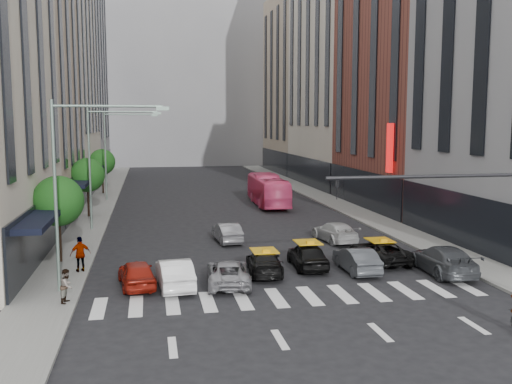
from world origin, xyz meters
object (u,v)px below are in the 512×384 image
car_white_front (175,273)px  taxi_center (307,255)px  streetlamp_near (76,170)px  pedestrian_far (80,254)px  streetlamp_mid (102,152)px  taxi_left (264,263)px  car_red (137,273)px  streetlamp_far (115,144)px  bus (268,190)px  pedestrian_near (67,286)px

car_white_front → taxi_center: (7.48, 2.47, -0.01)m
streetlamp_near → pedestrian_far: bearing=95.8°
streetlamp_mid → car_white_front: size_ratio=2.04×
streetlamp_mid → taxi_left: size_ratio=2.08×
car_red → pedestrian_far: size_ratio=2.10×
streetlamp_far → pedestrian_far: bearing=-90.7°
taxi_left → streetlamp_near: bearing=16.1°
car_white_front → bus: size_ratio=0.42×
pedestrian_near → pedestrian_far: (0.00, 5.36, 0.19)m
streetlamp_mid → pedestrian_near: streetlamp_mid is taller
streetlamp_near → car_red: size_ratio=2.25×
streetlamp_far → pedestrian_far: size_ratio=4.73×
taxi_left → taxi_center: bearing=-157.2°
streetlamp_far → bus: 16.36m
car_white_front → streetlamp_mid: bearing=-78.8°
streetlamp_mid → taxi_center: bearing=-48.5°
streetlamp_near → taxi_center: size_ratio=2.13×
bus → streetlamp_far: bearing=-19.4°
streetlamp_near → pedestrian_near: streetlamp_near is taller
bus → pedestrian_far: size_ratio=5.59×
car_red → pedestrian_near: size_ratio=2.62×
streetlamp_mid → streetlamp_far: bearing=90.0°
taxi_left → bus: bearing=-96.5°
streetlamp_near → bus: bearing=60.9°
streetlamp_mid → car_white_front: 17.37m
car_red → taxi_center: 9.51m
streetlamp_mid → taxi_center: streetlamp_mid is taller
bus → car_red: bearing=66.5°
taxi_center → pedestrian_far: 12.34m
taxi_center → pedestrian_far: bearing=-2.3°
streetlamp_far → bus: bearing=-20.9°
streetlamp_far → pedestrian_far: streetlamp_far is taller
taxi_left → car_white_front: bearing=24.8°
streetlamp_near → pedestrian_near: 5.35m
car_white_front → pedestrian_near: pedestrian_near is taller
pedestrian_far → car_white_front: bearing=122.6°
streetlamp_far → pedestrian_near: size_ratio=5.92×
bus → pedestrian_far: bearing=58.2°
streetlamp_near → taxi_left: size_ratio=2.08×
pedestrian_far → streetlamp_far: bearing=-112.6°
streetlamp_near → streetlamp_far: 32.00m
streetlamp_far → pedestrian_far: 28.92m
bus → pedestrian_near: bus is taller
streetlamp_near → pedestrian_near: (-0.36, -1.88, -4.99)m
streetlamp_mid → taxi_left: bearing=-56.9°
car_white_front → bus: (10.24, 26.35, 0.75)m
streetlamp_near → bus: (14.71, 26.38, -4.43)m
taxi_left → pedestrian_far: size_ratio=2.28×
pedestrian_far → taxi_left: bearing=147.7°
streetlamp_near → taxi_center: streetlamp_near is taller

